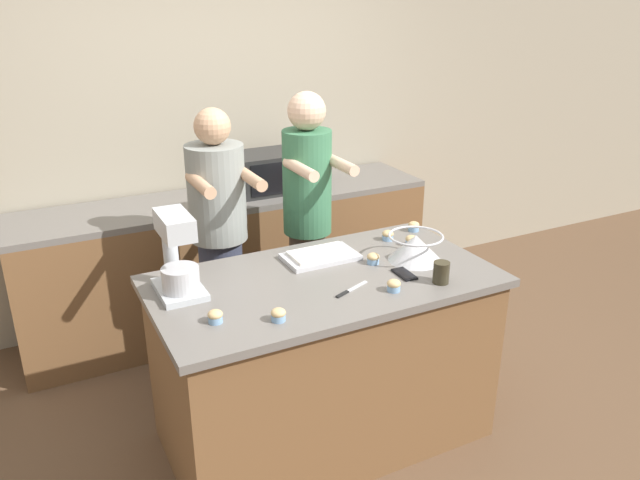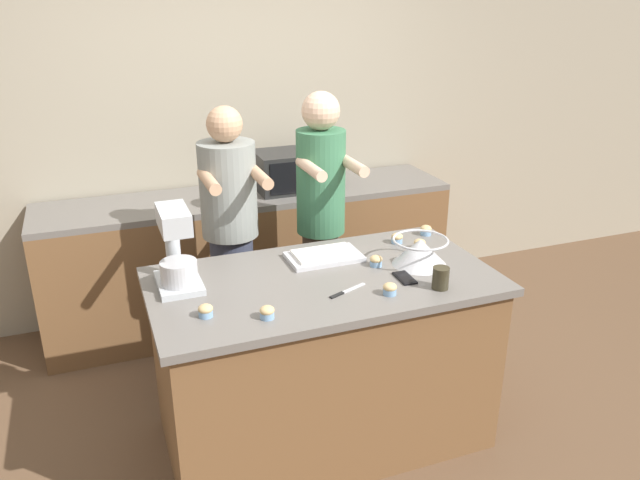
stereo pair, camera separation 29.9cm
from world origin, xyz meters
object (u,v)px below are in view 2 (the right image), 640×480
at_px(cupcake_2, 390,289).
at_px(cupcake_5, 420,244).
at_px(knife, 345,292).
at_px(cupcake_4, 426,230).
at_px(mixing_bowl, 420,251).
at_px(stand_mixer, 176,253).
at_px(person_right, 321,223).
at_px(cupcake_6, 397,238).
at_px(microwave_oven, 295,170).
at_px(cupcake_0, 206,311).
at_px(person_left, 231,243).
at_px(cupcake_1, 376,261).
at_px(baking_tray, 324,256).
at_px(cupcake_3, 267,312).
at_px(drinking_glass, 441,278).
at_px(cell_phone, 405,278).

bearing_deg(cupcake_2, cupcake_5, 47.33).
bearing_deg(knife, cupcake_4, 35.55).
relative_size(cupcake_2, cupcake_5, 1.00).
height_order(mixing_bowl, knife, mixing_bowl).
xyz_separation_m(stand_mixer, cupcake_5, (1.28, -0.00, -0.14)).
xyz_separation_m(person_right, knife, (-0.23, -0.92, 0.01)).
bearing_deg(stand_mixer, cupcake_6, 5.57).
height_order(microwave_oven, cupcake_0, microwave_oven).
height_order(person_left, cupcake_1, person_left).
height_order(baking_tray, cupcake_5, cupcake_5).
relative_size(mixing_bowl, microwave_oven, 0.52).
height_order(cupcake_2, cupcake_6, same).
distance_m(cupcake_3, cupcake_6, 1.07).
bearing_deg(baking_tray, cupcake_1, -39.24).
xyz_separation_m(drinking_glass, cupcake_3, (-0.84, 0.01, -0.02)).
distance_m(person_right, cupcake_1, 0.70).
xyz_separation_m(knife, cupcake_3, (-0.41, -0.11, 0.03)).
xyz_separation_m(drinking_glass, cupcake_5, (0.15, 0.45, -0.02)).
bearing_deg(drinking_glass, person_left, 125.99).
relative_size(stand_mixer, cupcake_1, 6.07).
height_order(drinking_glass, cupcake_5, drinking_glass).
height_order(drinking_glass, cupcake_3, drinking_glass).
xyz_separation_m(stand_mixer, cupcake_0, (0.06, -0.34, -0.14)).
distance_m(person_right, mixing_bowl, 0.80).
bearing_deg(knife, cupcake_3, -165.15).
bearing_deg(cupcake_4, cupcake_6, -166.10).
bearing_deg(microwave_oven, cupcake_4, -68.93).
bearing_deg(cupcake_4, knife, -144.45).
relative_size(person_right, cupcake_3, 26.66).
bearing_deg(cell_phone, mixing_bowl, 40.37).
height_order(cupcake_4, cupcake_6, same).
distance_m(microwave_oven, cupcake_1, 1.38).
bearing_deg(baking_tray, mixing_bowl, -28.70).
distance_m(baking_tray, drinking_glass, 0.64).
xyz_separation_m(mixing_bowl, knife, (-0.47, -0.16, -0.07)).
bearing_deg(cupcake_3, person_right, 58.14).
height_order(stand_mixer, baking_tray, stand_mixer).
bearing_deg(baking_tray, person_right, 70.76).
bearing_deg(cell_phone, baking_tray, 127.37).
bearing_deg(cupcake_6, person_right, 120.68).
height_order(stand_mixer, mixing_bowl, stand_mixer).
relative_size(baking_tray, cupcake_2, 5.93).
distance_m(person_left, stand_mixer, 0.73).
relative_size(baking_tray, cell_phone, 2.58).
distance_m(mixing_bowl, drinking_glass, 0.28).
distance_m(microwave_oven, cupcake_5, 1.29).
height_order(person_left, cupcake_2, person_left).
bearing_deg(mixing_bowl, cupcake_1, 164.37).
height_order(person_left, microwave_oven, person_left).
relative_size(baking_tray, drinking_glass, 3.61).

